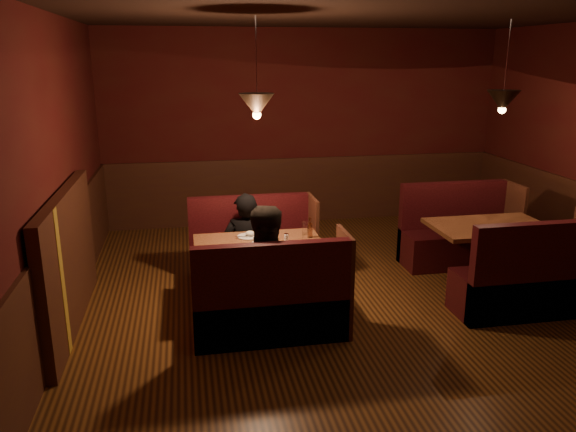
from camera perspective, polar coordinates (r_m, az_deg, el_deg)
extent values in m
cube|color=#351E0F|center=(5.73, 9.05, -10.16)|extent=(6.00, 7.00, 0.01)
cube|color=black|center=(5.17, 10.53, 20.24)|extent=(6.00, 7.00, 0.01)
cube|color=#400B0C|center=(8.59, 1.67, 8.92)|extent=(6.00, 0.01, 2.90)
cube|color=#400B0C|center=(5.09, -24.02, 2.71)|extent=(0.01, 7.00, 2.90)
cube|color=#3E1E17|center=(8.73, 1.66, 2.70)|extent=(6.00, 0.04, 1.00)
cube|color=#3E1E17|center=(5.36, -22.62, -7.21)|extent=(0.04, 7.00, 1.00)
cube|color=#3E1E17|center=(5.66, -21.39, -4.24)|extent=(0.10, 2.20, 1.30)
cube|color=gold|center=(5.14, -21.90, -6.29)|extent=(0.01, 0.12, 1.30)
cylinder|color=#333333|center=(5.36, -3.27, 15.44)|extent=(0.01, 0.01, 0.80)
cone|color=black|center=(5.38, -3.20, 11.18)|extent=(0.34, 0.34, 0.22)
sphere|color=#FFBF72|center=(5.39, -3.19, 10.22)|extent=(0.08, 0.08, 0.08)
cylinder|color=#333333|center=(6.29, 21.36, 14.48)|extent=(0.01, 0.01, 0.80)
cone|color=black|center=(6.30, 20.99, 10.86)|extent=(0.34, 0.34, 0.22)
sphere|color=#FFBF72|center=(6.31, 20.91, 10.05)|extent=(0.08, 0.08, 0.08)
cube|color=#4D2A16|center=(5.67, -2.99, -2.90)|extent=(1.29, 0.78, 0.05)
cylinder|color=#3E1E17|center=(5.79, -2.94, -6.14)|extent=(0.13, 0.13, 0.64)
cylinder|color=#3E1E17|center=(5.91, -2.90, -8.87)|extent=(0.52, 0.52, 0.04)
cylinder|color=silver|center=(5.59, -2.37, -2.83)|extent=(0.26, 0.26, 0.02)
cube|color=black|center=(5.57, -2.41, -2.61)|extent=(0.08, 0.07, 0.03)
ellipsoid|color=silver|center=(5.56, -2.80, -2.56)|extent=(0.06, 0.06, 0.05)
cube|color=tan|center=(5.48, -1.32, -2.95)|extent=(0.08, 0.07, 0.03)
cylinder|color=silver|center=(5.47, -2.41, -3.13)|extent=(0.09, 0.09, 0.01)
cylinder|color=silver|center=(5.82, -4.01, -2.10)|extent=(0.24, 0.24, 0.01)
ellipsoid|color=beige|center=(5.82, -3.89, -1.77)|extent=(0.09, 0.09, 0.05)
cube|color=silver|center=(5.78, -4.45, -2.14)|extent=(0.18, 0.04, 0.00)
cylinder|color=white|center=(5.68, -0.17, -2.17)|extent=(0.05, 0.05, 0.08)
cylinder|color=white|center=(5.88, 1.76, -1.25)|extent=(0.07, 0.07, 0.14)
cylinder|color=white|center=(5.57, 1.78, -2.23)|extent=(0.07, 0.07, 0.14)
cylinder|color=#47230F|center=(5.78, 2.24, -1.49)|extent=(0.06, 0.06, 0.15)
cylinder|color=#47230F|center=(5.75, 2.26, -0.48)|extent=(0.02, 0.02, 0.06)
ellipsoid|color=white|center=(5.57, 1.24, -2.75)|extent=(0.10, 0.08, 0.04)
cube|color=black|center=(6.44, -3.72, -4.90)|extent=(1.38, 0.51, 0.41)
cube|color=black|center=(6.54, -3.97, -2.03)|extent=(1.38, 0.11, 0.97)
cube|color=#3E1E17|center=(6.47, 2.48, -2.21)|extent=(0.04, 0.51, 0.97)
cube|color=black|center=(5.23, -1.93, -10.01)|extent=(1.38, 0.51, 0.41)
cube|color=black|center=(4.93, -1.61, -8.12)|extent=(1.38, 0.11, 0.97)
cube|color=#3E1E17|center=(5.26, 5.75, -6.64)|extent=(0.04, 0.51, 0.97)
cube|color=#4D2A16|center=(6.54, 19.83, -1.05)|extent=(1.27, 0.81, 0.05)
cylinder|color=#3E1E17|center=(6.65, 19.54, -4.00)|extent=(0.13, 0.13, 0.67)
cylinder|color=#3E1E17|center=(6.76, 19.30, -6.51)|extent=(0.53, 0.53, 0.04)
cube|color=black|center=(7.25, 16.79, -3.10)|extent=(1.36, 0.52, 0.43)
cube|color=black|center=(7.34, 16.25, -0.49)|extent=(1.36, 0.11, 1.00)
cube|color=#3E1E17|center=(7.51, 21.72, -0.63)|extent=(0.04, 0.52, 1.00)
cube|color=black|center=(6.14, 22.61, -7.14)|extent=(1.36, 0.52, 0.43)
cube|color=black|center=(5.89, 23.97, -5.30)|extent=(1.36, 0.11, 1.00)
imported|color=black|center=(6.20, -4.34, -0.87)|extent=(0.55, 0.40, 1.41)
imported|color=black|center=(5.10, -1.75, -3.70)|extent=(0.81, 0.66, 1.56)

